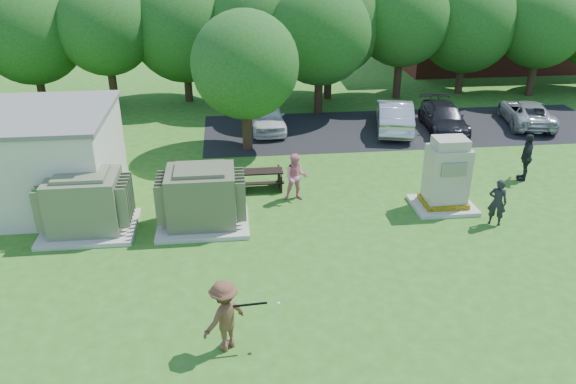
{
  "coord_description": "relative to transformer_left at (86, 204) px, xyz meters",
  "views": [
    {
      "loc": [
        -1.79,
        -12.26,
        9.03
      ],
      "look_at": [
        0.0,
        4.0,
        1.3
      ],
      "focal_mm": 35.0,
      "sensor_mm": 36.0,
      "label": 1
    }
  ],
  "objects": [
    {
      "name": "tree_row",
      "position": [
        8.25,
        14.0,
        3.18
      ],
      "size": [
        41.3,
        13.3,
        7.3
      ],
      "color": "#47301E",
      "rests_on": "ground"
    },
    {
      "name": "car_white",
      "position": [
        6.56,
        9.59,
        -0.28
      ],
      "size": [
        1.73,
        4.07,
        1.37
      ],
      "primitive_type": "imported",
      "rotation": [
        0.0,
        0.0,
        0.03
      ],
      "color": "white",
      "rests_on": "ground"
    },
    {
      "name": "brick_building",
      "position": [
        24.5,
        22.5,
        3.03
      ],
      "size": [
        15.0,
        8.0,
        8.0
      ],
      "primitive_type": "cube",
      "color": "maroon",
      "rests_on": "ground"
    },
    {
      "name": "batting_equipment",
      "position": [
        4.98,
        -6.2,
        0.22
      ],
      "size": [
        1.31,
        0.14,
        0.13
      ],
      "color": "black",
      "rests_on": "ground"
    },
    {
      "name": "person_walking_right",
      "position": [
        16.16,
        2.4,
        -0.02
      ],
      "size": [
        0.88,
        1.2,
        1.89
      ],
      "primitive_type": "imported",
      "rotation": [
        0.0,
        0.0,
        4.28
      ],
      "color": "black",
      "rests_on": "ground"
    },
    {
      "name": "transformer_right",
      "position": [
        3.7,
        0.0,
        0.0
      ],
      "size": [
        3.0,
        2.4,
        2.07
      ],
      "color": "beige",
      "rests_on": "ground"
    },
    {
      "name": "ground",
      "position": [
        6.5,
        -4.5,
        -0.97
      ],
      "size": [
        120.0,
        120.0,
        0.0
      ],
      "primitive_type": "plane",
      "color": "#2D6619",
      "rests_on": "ground"
    },
    {
      "name": "generator_cabinet",
      "position": [
        12.14,
        0.37,
        0.17
      ],
      "size": [
        2.14,
        1.75,
        2.61
      ],
      "color": "beige",
      "rests_on": "ground"
    },
    {
      "name": "person_by_generator",
      "position": [
        13.41,
        -1.02,
        -0.15
      ],
      "size": [
        0.71,
        0.63,
        1.63
      ],
      "primitive_type": "imported",
      "rotation": [
        0.0,
        0.0,
        2.62
      ],
      "color": "black",
      "rests_on": "ground"
    },
    {
      "name": "person_at_picnic",
      "position": [
        7.02,
        1.59,
        -0.09
      ],
      "size": [
        0.9,
        0.72,
        1.76
      ],
      "primitive_type": "imported",
      "rotation": [
        0.0,
        0.0,
        -0.07
      ],
      "color": "pink",
      "rests_on": "ground"
    },
    {
      "name": "parking_strip",
      "position": [
        13.5,
        9.0,
        -0.96
      ],
      "size": [
        20.0,
        6.0,
        0.01
      ],
      "primitive_type": "cube",
      "color": "#232326",
      "rests_on": "ground"
    },
    {
      "name": "car_dark",
      "position": [
        15.12,
        8.49,
        -0.33
      ],
      "size": [
        2.22,
        4.55,
        1.27
      ],
      "primitive_type": "imported",
      "rotation": [
        0.0,
        0.0,
        -0.1
      ],
      "color": "black",
      "rests_on": "ground"
    },
    {
      "name": "car_silver_a",
      "position": [
        12.73,
        8.78,
        -0.21
      ],
      "size": [
        2.59,
        4.84,
        1.51
      ],
      "primitive_type": "imported",
      "rotation": [
        0.0,
        0.0,
        2.92
      ],
      "color": "silver",
      "rests_on": "ground"
    },
    {
      "name": "transformer_left",
      "position": [
        0.0,
        0.0,
        0.0
      ],
      "size": [
        3.0,
        2.4,
        2.07
      ],
      "color": "beige",
      "rests_on": "ground"
    },
    {
      "name": "batter",
      "position": [
        4.4,
        -6.19,
        -0.06
      ],
      "size": [
        1.34,
        1.28,
        1.83
      ],
      "primitive_type": "imported",
      "rotation": [
        0.0,
        0.0,
        3.84
      ],
      "color": "brown",
      "rests_on": "ground"
    },
    {
      "name": "car_silver_b",
      "position": [
        19.6,
        8.92,
        -0.36
      ],
      "size": [
        2.91,
        4.72,
        1.22
      ],
      "primitive_type": "imported",
      "rotation": [
        0.0,
        0.0,
        2.93
      ],
      "color": "#B5B5BA",
      "rests_on": "ground"
    },
    {
      "name": "picnic_table",
      "position": [
        5.84,
        2.76,
        -0.53
      ],
      "size": [
        1.63,
        1.22,
        0.7
      ],
      "color": "black",
      "rests_on": "ground"
    }
  ]
}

